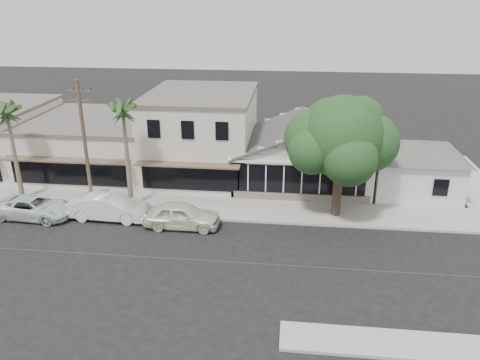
# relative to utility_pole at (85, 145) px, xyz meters

# --- Properties ---
(ground) EXTENTS (140.00, 140.00, 0.00)m
(ground) POSITION_rel_utility_pole_xyz_m (9.00, -5.20, -4.79)
(ground) COLOR black
(ground) RESTS_ON ground
(sidewalk_north) EXTENTS (90.00, 3.50, 0.15)m
(sidewalk_north) POSITION_rel_utility_pole_xyz_m (1.00, 1.55, -4.71)
(sidewalk_north) COLOR #9E9991
(sidewalk_north) RESTS_ON ground
(corner_shop) EXTENTS (10.40, 8.60, 5.10)m
(corner_shop) POSITION_rel_utility_pole_xyz_m (14.00, 7.27, -2.17)
(corner_shop) COLOR white
(corner_shop) RESTS_ON ground
(side_cottage) EXTENTS (6.00, 6.00, 3.00)m
(side_cottage) POSITION_rel_utility_pole_xyz_m (22.20, 6.30, -3.29)
(side_cottage) COLOR white
(side_cottage) RESTS_ON ground
(row_building_near) EXTENTS (8.00, 10.00, 6.50)m
(row_building_near) POSITION_rel_utility_pole_xyz_m (6.00, 8.30, -1.54)
(row_building_near) COLOR silver
(row_building_near) RESTS_ON ground
(row_building_midnear) EXTENTS (10.00, 10.00, 4.20)m
(row_building_midnear) POSITION_rel_utility_pole_xyz_m (-3.00, 8.30, -2.69)
(row_building_midnear) COLOR silver
(row_building_midnear) RESTS_ON ground
(utility_pole) EXTENTS (1.80, 0.24, 9.00)m
(utility_pole) POSITION_rel_utility_pole_xyz_m (0.00, 0.00, 0.00)
(utility_pole) COLOR brown
(utility_pole) RESTS_ON ground
(car_0) EXTENTS (4.85, 1.96, 1.65)m
(car_0) POSITION_rel_utility_pole_xyz_m (6.45, -1.35, -3.96)
(car_0) COLOR silver
(car_0) RESTS_ON ground
(car_1) EXTENTS (5.29, 2.01, 1.72)m
(car_1) POSITION_rel_utility_pole_xyz_m (1.45, -0.71, -3.93)
(car_1) COLOR white
(car_1) RESTS_ON ground
(car_2) EXTENTS (5.35, 2.72, 1.45)m
(car_2) POSITION_rel_utility_pole_xyz_m (-3.55, -1.08, -4.07)
(car_2) COLOR silver
(car_2) RESTS_ON ground
(shade_tree) EXTENTS (7.33, 6.62, 8.13)m
(shade_tree) POSITION_rel_utility_pole_xyz_m (16.22, 1.55, 0.56)
(shade_tree) COLOR #3F3026
(shade_tree) RESTS_ON ground
(palm_east) EXTENTS (2.48, 2.48, 7.96)m
(palm_east) POSITION_rel_utility_pole_xyz_m (2.30, 1.14, 2.03)
(palm_east) COLOR #726651
(palm_east) RESTS_ON ground
(palm_mid) EXTENTS (2.68, 2.68, 7.55)m
(palm_mid) POSITION_rel_utility_pole_xyz_m (-5.93, 1.47, 1.66)
(palm_mid) COLOR #726651
(palm_mid) RESTS_ON ground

